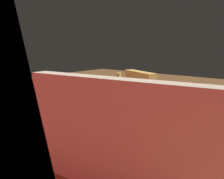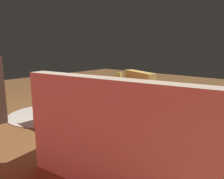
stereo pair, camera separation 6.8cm
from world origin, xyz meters
name	(u,v)px [view 2 (the right image)]	position (x,y,z in m)	size (l,w,h in m)	color
ground	(125,114)	(0.00, 0.00, 0.00)	(12.00, 12.00, 0.00)	brown
couch	(134,146)	(-1.32, 1.58, 0.33)	(2.01, 1.12, 1.00)	beige
armchair	(127,106)	(-0.47, 0.58, 0.36)	(0.87, 0.89, 0.87)	tan
laptop_desk	(69,98)	(0.37, 1.01, 0.42)	(0.56, 0.44, 0.48)	olive
laptop	(66,92)	(0.37, 1.05, 0.53)	(0.33, 0.27, 0.21)	silver
wicker_hamper	(121,98)	(0.26, -0.19, 0.24)	(0.45, 0.45, 0.48)	brown
book_stack_hamper	(121,82)	(0.26, -0.19, 0.56)	(0.28, 0.23, 0.16)	#2D72B2
yellow_mug	(119,75)	(0.28, -0.18, 0.69)	(0.08, 0.08, 0.10)	#E5D14C
tv_remote	(120,84)	(0.36, -0.27, 0.49)	(0.05, 0.16, 0.02)	#262628
ottoman	(99,89)	(0.99, -0.33, 0.31)	(0.40, 0.40, 0.36)	#AD8442
circular_rug	(48,114)	(1.06, 0.98, 0.01)	(1.41, 1.41, 0.01)	beige
pet_bowl_steel	(69,95)	(1.97, -0.23, 0.03)	(0.20, 0.20, 0.05)	silver
pet_bowl_teal	(60,94)	(2.30, -0.19, 0.03)	(0.20, 0.20, 0.05)	teal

